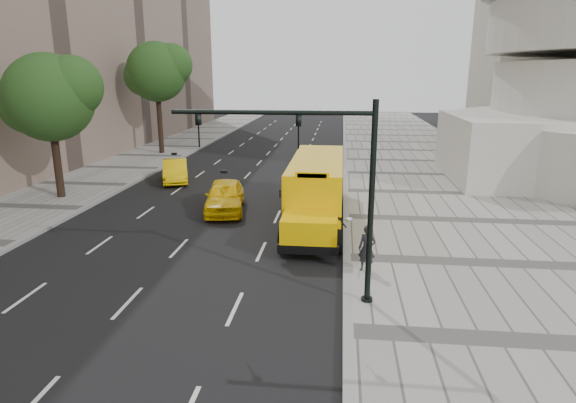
# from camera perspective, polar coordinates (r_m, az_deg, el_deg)

# --- Properties ---
(ground) EXTENTS (140.00, 140.00, 0.00)m
(ground) POSITION_cam_1_polar(r_m,az_deg,el_deg) (25.08, -6.96, -1.62)
(ground) COLOR black
(ground) RESTS_ON ground
(sidewalk_museum) EXTENTS (12.00, 140.00, 0.15)m
(sidewalk_museum) POSITION_cam_1_polar(r_m,az_deg,el_deg) (25.22, 20.66, -2.23)
(sidewalk_museum) COLOR #999791
(sidewalk_museum) RESTS_ON ground
(sidewalk_far) EXTENTS (6.00, 140.00, 0.15)m
(sidewalk_far) POSITION_cam_1_polar(r_m,az_deg,el_deg) (29.55, -28.21, -0.62)
(sidewalk_far) COLOR #999791
(sidewalk_far) RESTS_ON ground
(curb_museum) EXTENTS (0.30, 140.00, 0.15)m
(curb_museum) POSITION_cam_1_polar(r_m,az_deg,el_deg) (24.41, 6.89, -1.90)
(curb_museum) COLOR gray
(curb_museum) RESTS_ON ground
(curb_far) EXTENTS (0.30, 140.00, 0.15)m
(curb_far) POSITION_cam_1_polar(r_m,az_deg,el_deg) (27.97, -23.13, -0.84)
(curb_far) COLOR gray
(curb_far) RESTS_ON ground
(tree_b) EXTENTS (5.46, 4.86, 8.24)m
(tree_b) POSITION_cam_1_polar(r_m,az_deg,el_deg) (30.20, -26.31, 11.07)
(tree_b) COLOR black
(tree_b) RESTS_ON ground
(tree_c) EXTENTS (5.79, 5.15, 9.81)m
(tree_c) POSITION_cam_1_polar(r_m,az_deg,el_deg) (44.69, -15.21, 14.67)
(tree_c) COLOR black
(tree_c) RESTS_ON ground
(school_bus) EXTENTS (2.96, 11.56, 3.19)m
(school_bus) POSITION_cam_1_polar(r_m,az_deg,el_deg) (24.06, 3.44, 2.10)
(school_bus) COLOR #FEBF00
(school_bus) RESTS_ON ground
(taxi_near) EXTENTS (2.74, 5.11, 1.65)m
(taxi_near) POSITION_cam_1_polar(r_m,az_deg,el_deg) (25.63, -7.50, 0.64)
(taxi_near) COLOR yellow
(taxi_near) RESTS_ON ground
(taxi_far) EXTENTS (2.95, 4.73, 1.47)m
(taxi_far) POSITION_cam_1_polar(r_m,az_deg,el_deg) (33.36, -13.22, 3.55)
(taxi_far) COLOR yellow
(taxi_far) RESTS_ON ground
(pedestrian) EXTENTS (0.71, 0.56, 1.71)m
(pedestrian) POSITION_cam_1_polar(r_m,az_deg,el_deg) (17.62, 9.35, -5.52)
(pedestrian) COLOR #242228
(pedestrian) RESTS_ON sidewalk_museum
(traffic_signal) EXTENTS (6.18, 0.36, 6.40)m
(traffic_signal) POSITION_cam_1_polar(r_m,az_deg,el_deg) (14.41, 4.37, 2.83)
(traffic_signal) COLOR black
(traffic_signal) RESTS_ON ground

